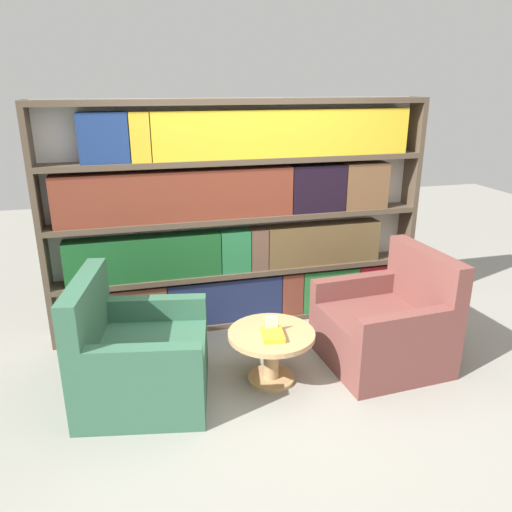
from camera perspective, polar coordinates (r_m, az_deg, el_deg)
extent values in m
plane|color=gray|center=(3.91, 3.37, -16.38)|extent=(14.00, 14.00, 0.00)
cube|color=silver|center=(4.82, -2.09, 4.79)|extent=(3.56, 0.05, 2.14)
cube|color=brown|center=(4.65, -23.35, 2.65)|extent=(0.05, 0.30, 2.14)
cube|color=brown|center=(5.37, 16.92, 5.46)|extent=(0.05, 0.30, 2.14)
cube|color=brown|center=(5.07, -1.63, -7.08)|extent=(3.46, 0.30, 0.05)
cube|color=brown|center=(4.87, -1.68, -1.69)|extent=(3.46, 0.30, 0.05)
cube|color=brown|center=(4.70, -1.75, 4.42)|extent=(3.46, 0.30, 0.05)
cube|color=brown|center=(4.60, -1.82, 10.89)|extent=(3.46, 0.30, 0.05)
cube|color=brown|center=(4.55, -1.89, 17.27)|extent=(3.46, 0.30, 0.05)
cube|color=brown|center=(4.84, -13.42, -5.83)|extent=(0.55, 0.20, 0.43)
cube|color=#1E274C|center=(4.92, -3.56, -4.91)|extent=(1.11, 0.20, 0.43)
cube|color=brown|center=(5.08, 3.92, -4.11)|extent=(0.22, 0.20, 0.43)
cube|color=#2C7938|center=(5.22, 8.25, -3.62)|extent=(0.60, 0.20, 0.43)
cube|color=#A71A22|center=(5.45, 13.65, -2.97)|extent=(0.50, 0.20, 0.43)
cube|color=#185223|center=(4.66, -12.64, -0.19)|extent=(1.39, 0.20, 0.40)
cube|color=#247040|center=(4.76, -2.46, 0.67)|extent=(0.28, 0.20, 0.40)
cube|color=brown|center=(4.81, 0.21, 0.89)|extent=(0.16, 0.20, 0.40)
cube|color=brown|center=(5.01, 7.60, 1.49)|extent=(1.15, 0.20, 0.40)
cube|color=brown|center=(4.53, -9.02, 6.83)|extent=(2.12, 0.20, 0.44)
cube|color=black|center=(4.84, 6.97, 7.72)|extent=(0.53, 0.20, 0.44)
cube|color=brown|center=(5.04, 12.25, 7.89)|extent=(0.44, 0.20, 0.44)
cube|color=navy|center=(4.43, -17.04, 12.79)|extent=(0.41, 0.20, 0.41)
cube|color=gold|center=(4.43, -13.16, 13.12)|extent=(0.17, 0.20, 0.41)
cube|color=gold|center=(4.65, 3.26, 13.84)|extent=(2.38, 0.20, 0.41)
cube|color=#336047|center=(3.95, -12.55, -12.52)|extent=(1.07, 1.07, 0.45)
cube|color=#336047|center=(3.80, -18.89, -6.17)|extent=(0.31, 0.93, 0.51)
cube|color=#336047|center=(3.43, -12.68, -11.48)|extent=(0.78, 0.26, 0.19)
cube|color=#336047|center=(4.14, -11.15, -5.83)|extent=(0.78, 0.26, 0.19)
cube|color=brown|center=(4.42, 14.03, -9.00)|extent=(0.97, 0.98, 0.45)
cube|color=brown|center=(4.43, 18.79, -2.51)|extent=(0.20, 0.93, 0.51)
cube|color=brown|center=(4.56, 10.97, -3.41)|extent=(0.78, 0.17, 0.19)
cube|color=brown|center=(3.95, 16.61, -7.59)|extent=(0.78, 0.17, 0.19)
cylinder|color=tan|center=(4.05, 1.75, -11.63)|extent=(0.12, 0.12, 0.39)
cylinder|color=tan|center=(4.15, 1.73, -13.76)|extent=(0.38, 0.38, 0.03)
cylinder|color=tan|center=(3.95, 1.78, -8.95)|extent=(0.68, 0.68, 0.04)
cube|color=black|center=(3.94, 1.79, -8.62)|extent=(0.06, 0.06, 0.01)
cube|color=silver|center=(3.91, 1.80, -7.81)|extent=(0.10, 0.01, 0.14)
cube|color=gold|center=(3.86, 1.93, -8.99)|extent=(0.19, 0.24, 0.04)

